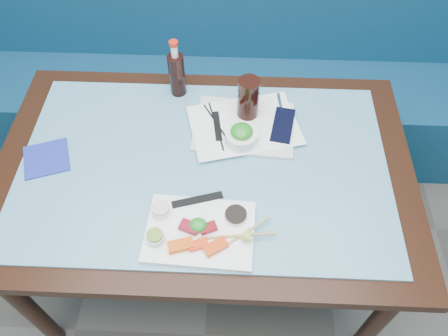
{
  "coord_description": "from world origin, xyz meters",
  "views": [
    {
      "loc": [
        0.11,
        0.58,
        1.91
      ],
      "look_at": [
        0.07,
        1.41,
        0.8
      ],
      "focal_mm": 35.0,
      "sensor_mm": 36.0,
      "label": 1
    }
  ],
  "objects_px": {
    "sashimi_plate": "(200,232)",
    "serving_tray": "(244,126)",
    "cola_bottle_body": "(177,75)",
    "blue_napkin": "(46,159)",
    "booth_bench": "(218,80)",
    "dining_table": "(204,180)",
    "cola_glass": "(248,98)",
    "seaweed_bowl": "(241,137)"
  },
  "relations": [
    {
      "from": "seaweed_bowl",
      "to": "blue_napkin",
      "type": "distance_m",
      "value": 0.66
    },
    {
      "from": "dining_table",
      "to": "blue_napkin",
      "type": "relative_size",
      "value": 9.66
    },
    {
      "from": "booth_bench",
      "to": "seaweed_bowl",
      "type": "distance_m",
      "value": 0.86
    },
    {
      "from": "serving_tray",
      "to": "blue_napkin",
      "type": "bearing_deg",
      "value": -161.64
    },
    {
      "from": "cola_bottle_body",
      "to": "blue_napkin",
      "type": "relative_size",
      "value": 1.16
    },
    {
      "from": "dining_table",
      "to": "cola_bottle_body",
      "type": "height_order",
      "value": "cola_bottle_body"
    },
    {
      "from": "cola_glass",
      "to": "cola_bottle_body",
      "type": "height_order",
      "value": "same"
    },
    {
      "from": "seaweed_bowl",
      "to": "booth_bench",
      "type": "bearing_deg",
      "value": 99.38
    },
    {
      "from": "sashimi_plate",
      "to": "cola_glass",
      "type": "height_order",
      "value": "cola_glass"
    },
    {
      "from": "serving_tray",
      "to": "blue_napkin",
      "type": "height_order",
      "value": "serving_tray"
    },
    {
      "from": "booth_bench",
      "to": "serving_tray",
      "type": "relative_size",
      "value": 8.65
    },
    {
      "from": "cola_glass",
      "to": "cola_bottle_body",
      "type": "xyz_separation_m",
      "value": [
        -0.26,
        0.12,
        -0.01
      ]
    },
    {
      "from": "serving_tray",
      "to": "blue_napkin",
      "type": "relative_size",
      "value": 2.39
    },
    {
      "from": "serving_tray",
      "to": "sashimi_plate",
      "type": "bearing_deg",
      "value": -102.44
    },
    {
      "from": "booth_bench",
      "to": "cola_glass",
      "type": "distance_m",
      "value": 0.79
    },
    {
      "from": "cola_glass",
      "to": "cola_bottle_body",
      "type": "distance_m",
      "value": 0.29
    },
    {
      "from": "sashimi_plate",
      "to": "cola_bottle_body",
      "type": "height_order",
      "value": "cola_bottle_body"
    },
    {
      "from": "serving_tray",
      "to": "cola_glass",
      "type": "height_order",
      "value": "cola_glass"
    },
    {
      "from": "blue_napkin",
      "to": "cola_bottle_body",
      "type": "bearing_deg",
      "value": 39.68
    },
    {
      "from": "booth_bench",
      "to": "serving_tray",
      "type": "bearing_deg",
      "value": -78.76
    },
    {
      "from": "booth_bench",
      "to": "serving_tray",
      "type": "height_order",
      "value": "booth_bench"
    },
    {
      "from": "seaweed_bowl",
      "to": "cola_bottle_body",
      "type": "distance_m",
      "value": 0.35
    },
    {
      "from": "sashimi_plate",
      "to": "dining_table",
      "type": "bearing_deg",
      "value": 94.63
    },
    {
      "from": "dining_table",
      "to": "sashimi_plate",
      "type": "xyz_separation_m",
      "value": [
        0.01,
        -0.26,
        0.1
      ]
    },
    {
      "from": "sashimi_plate",
      "to": "serving_tray",
      "type": "bearing_deg",
      "value": 76.52
    },
    {
      "from": "sashimi_plate",
      "to": "serving_tray",
      "type": "relative_size",
      "value": 0.92
    },
    {
      "from": "cola_bottle_body",
      "to": "dining_table",
      "type": "bearing_deg",
      "value": -71.0
    },
    {
      "from": "serving_tray",
      "to": "cola_glass",
      "type": "xyz_separation_m",
      "value": [
        0.01,
        0.05,
        0.08
      ]
    },
    {
      "from": "serving_tray",
      "to": "seaweed_bowl",
      "type": "bearing_deg",
      "value": -93.61
    },
    {
      "from": "serving_tray",
      "to": "cola_bottle_body",
      "type": "xyz_separation_m",
      "value": [
        -0.25,
        0.17,
        0.08
      ]
    },
    {
      "from": "booth_bench",
      "to": "blue_napkin",
      "type": "relative_size",
      "value": 20.69
    },
    {
      "from": "dining_table",
      "to": "seaweed_bowl",
      "type": "distance_m",
      "value": 0.2
    },
    {
      "from": "dining_table",
      "to": "blue_napkin",
      "type": "distance_m",
      "value": 0.54
    },
    {
      "from": "dining_table",
      "to": "cola_bottle_body",
      "type": "bearing_deg",
      "value": 109.0
    },
    {
      "from": "dining_table",
      "to": "cola_bottle_body",
      "type": "distance_m",
      "value": 0.4
    },
    {
      "from": "sashimi_plate",
      "to": "cola_bottle_body",
      "type": "relative_size",
      "value": 1.89
    },
    {
      "from": "sashimi_plate",
      "to": "seaweed_bowl",
      "type": "relative_size",
      "value": 2.87
    },
    {
      "from": "booth_bench",
      "to": "dining_table",
      "type": "xyz_separation_m",
      "value": [
        0.0,
        -0.84,
        0.29
      ]
    },
    {
      "from": "cola_bottle_body",
      "to": "blue_napkin",
      "type": "height_order",
      "value": "cola_bottle_body"
    },
    {
      "from": "dining_table",
      "to": "blue_napkin",
      "type": "bearing_deg",
      "value": 179.97
    },
    {
      "from": "sashimi_plate",
      "to": "seaweed_bowl",
      "type": "bearing_deg",
      "value": 74.72
    },
    {
      "from": "booth_bench",
      "to": "seaweed_bowl",
      "type": "bearing_deg",
      "value": -80.62
    }
  ]
}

